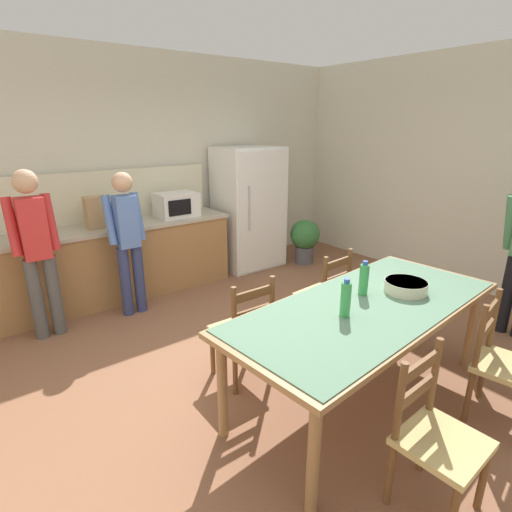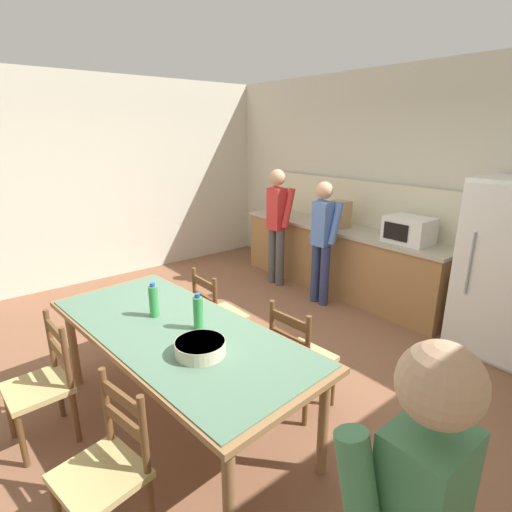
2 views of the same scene
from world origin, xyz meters
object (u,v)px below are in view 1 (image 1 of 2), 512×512
object	(u,v)px
chair_side_far_right	(325,295)
person_at_counter	(128,237)
chair_side_far_left	(244,330)
dining_table	(367,313)
microwave	(176,205)
person_at_sink	(36,247)
bottle_near_centre	(346,299)
bottle_off_centre	(364,279)
potted_plant	(305,238)
refrigerator	(249,208)
paper_bag	(97,212)
chair_side_near_right	(502,364)
chair_side_near_left	(436,437)
serving_bowl	(406,286)

from	to	relation	value
chair_side_far_right	person_at_counter	xyz separation A→B (m)	(-1.29, 1.67, 0.44)
chair_side_far_left	dining_table	bearing A→B (deg)	128.91
microwave	chair_side_far_left	bearing A→B (deg)	-104.32
person_at_sink	person_at_counter	size ratio (longest dim) A/B	1.05
bottle_near_centre	bottle_off_centre	bearing A→B (deg)	21.83
microwave	person_at_sink	world-z (taller)	person_at_sink
person_at_counter	potted_plant	distance (m)	2.75
chair_side_far_right	person_at_sink	distance (m)	2.78
refrigerator	person_at_counter	size ratio (longest dim) A/B	1.10
paper_bag	bottle_near_centre	xyz separation A→B (m)	(0.71, -3.03, -0.17)
refrigerator	microwave	size ratio (longest dim) A/B	3.46
paper_bag	dining_table	size ratio (longest dim) A/B	0.15
chair_side_far_right	person_at_sink	xyz separation A→B (m)	(-2.15, 1.69, 0.48)
chair_side_far_left	chair_side_near_right	world-z (taller)	same
person_at_counter	potted_plant	bearing A→B (deg)	-88.48
person_at_counter	chair_side_far_right	bearing A→B (deg)	-142.27
chair_side_far_left	person_at_sink	distance (m)	2.16
chair_side_far_right	potted_plant	world-z (taller)	chair_side_far_right
chair_side_near_left	chair_side_far_right	distance (m)	1.87
dining_table	chair_side_far_left	xyz separation A→B (m)	(-0.58, 0.74, -0.27)
bottle_off_centre	potted_plant	size ratio (longest dim) A/B	0.40
paper_bag	chair_side_near_right	size ratio (longest dim) A/B	0.40
refrigerator	person_at_sink	bearing A→B (deg)	-170.42
dining_table	potted_plant	bearing A→B (deg)	54.01
bottle_near_centre	serving_bowl	size ratio (longest dim) A/B	0.84
paper_bag	potted_plant	bearing A→B (deg)	-8.77
refrigerator	dining_table	world-z (taller)	refrigerator
chair_side_near_right	chair_side_far_left	bearing A→B (deg)	117.80
chair_side_near_left	potted_plant	xyz separation A→B (m)	(2.31, 3.38, -0.06)
dining_table	person_at_sink	bearing A→B (deg)	124.25
person_at_counter	chair_side_near_right	bearing A→B (deg)	-156.25
person_at_sink	bottle_off_centre	bearing A→B (deg)	-142.69
paper_bag	person_at_counter	bearing A→B (deg)	-74.04
bottle_near_centre	person_at_sink	distance (m)	2.91
paper_bag	serving_bowl	distance (m)	3.35
microwave	dining_table	world-z (taller)	microwave
person_at_sink	chair_side_near_left	bearing A→B (deg)	-159.22
serving_bowl	chair_side_far_left	world-z (taller)	chair_side_far_left
chair_side_near_left	person_at_sink	bearing A→B (deg)	108.01
chair_side_far_right	microwave	bearing A→B (deg)	-82.51
chair_side_far_right	dining_table	bearing A→B (deg)	57.46
paper_bag	potted_plant	world-z (taller)	paper_bag
serving_bowl	chair_side_far_right	size ratio (longest dim) A/B	0.35
dining_table	chair_side_far_right	distance (m)	0.97
bottle_near_centre	person_at_sink	size ratio (longest dim) A/B	0.16
bottle_off_centre	chair_side_near_left	bearing A→B (deg)	-119.93
paper_bag	refrigerator	bearing A→B (deg)	-0.30
microwave	bottle_near_centre	bearing A→B (deg)	-95.35
microwave	potted_plant	xyz separation A→B (m)	(1.86, -0.45, -0.66)
serving_bowl	chair_side_near_left	xyz separation A→B (m)	(-0.85, -0.78, -0.40)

